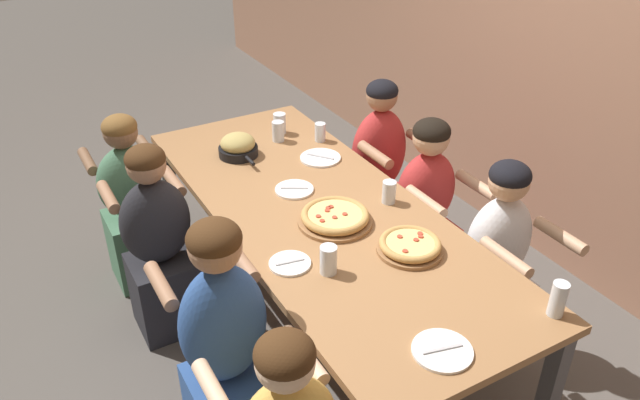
% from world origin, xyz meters
% --- Properties ---
extents(ground_plane, '(18.00, 18.00, 0.00)m').
position_xyz_m(ground_plane, '(0.00, 0.00, 0.00)').
color(ground_plane, '#514C47').
rests_on(ground_plane, ground).
extents(restaurant_back_panel, '(10.00, 0.06, 3.20)m').
position_xyz_m(restaurant_back_panel, '(0.00, 1.65, 1.60)').
color(restaurant_back_panel, '#9E7056').
rests_on(restaurant_back_panel, ground).
extents(dining_table, '(2.46, 0.96, 0.79)m').
position_xyz_m(dining_table, '(0.00, 0.00, 0.72)').
color(dining_table, '#996B42').
rests_on(dining_table, ground).
extents(pizza_board_main, '(0.29, 0.29, 0.06)m').
position_xyz_m(pizza_board_main, '(0.50, 0.17, 0.82)').
color(pizza_board_main, '#996B42').
rests_on(pizza_board_main, dining_table).
extents(pizza_board_second, '(0.35, 0.35, 0.06)m').
position_xyz_m(pizza_board_second, '(0.14, -0.00, 0.83)').
color(pizza_board_second, '#996B42').
rests_on(pizza_board_second, dining_table).
extents(skillet_bowl, '(0.32, 0.22, 0.13)m').
position_xyz_m(skillet_bowl, '(-0.73, -0.12, 0.85)').
color(skillet_bowl, black).
rests_on(skillet_bowl, dining_table).
extents(empty_plate_a, '(0.20, 0.20, 0.02)m').
position_xyz_m(empty_plate_a, '(-0.22, -0.03, 0.80)').
color(empty_plate_a, white).
rests_on(empty_plate_a, dining_table).
extents(empty_plate_b, '(0.23, 0.23, 0.02)m').
position_xyz_m(empty_plate_b, '(-0.46, 0.26, 0.80)').
color(empty_plate_b, white).
rests_on(empty_plate_b, dining_table).
extents(empty_plate_c, '(0.18, 0.18, 0.02)m').
position_xyz_m(empty_plate_c, '(0.33, -0.34, 0.80)').
color(empty_plate_c, white).
rests_on(empty_plate_c, dining_table).
extents(empty_plate_d, '(0.22, 0.22, 0.02)m').
position_xyz_m(empty_plate_d, '(1.06, -0.10, 0.80)').
color(empty_plate_d, white).
rests_on(empty_plate_d, dining_table).
extents(drinking_glass_a, '(0.07, 0.07, 0.12)m').
position_xyz_m(drinking_glass_a, '(-0.79, 0.16, 0.85)').
color(drinking_glass_a, silver).
rests_on(drinking_glass_a, dining_table).
extents(drinking_glass_b, '(0.07, 0.07, 0.12)m').
position_xyz_m(drinking_glass_b, '(0.11, 0.33, 0.85)').
color(drinking_glass_b, silver).
rests_on(drinking_glass_b, dining_table).
extents(drinking_glass_c, '(0.07, 0.07, 0.13)m').
position_xyz_m(drinking_glass_c, '(0.46, -0.22, 0.85)').
color(drinking_glass_c, silver).
rests_on(drinking_glass_c, dining_table).
extents(drinking_glass_d, '(0.06, 0.06, 0.15)m').
position_xyz_m(drinking_glass_d, '(1.11, 0.41, 0.87)').
color(drinking_glass_d, silver).
rests_on(drinking_glass_d, dining_table).
extents(drinking_glass_e, '(0.06, 0.06, 0.11)m').
position_xyz_m(drinking_glass_e, '(-0.67, 0.38, 0.85)').
color(drinking_glass_e, silver).
rests_on(drinking_glass_e, dining_table).
extents(drinking_glass_f, '(0.08, 0.08, 0.12)m').
position_xyz_m(drinking_glass_f, '(-0.88, 0.22, 0.85)').
color(drinking_glass_f, silver).
rests_on(drinking_glass_f, dining_table).
extents(diner_far_midleft, '(0.51, 0.40, 1.16)m').
position_xyz_m(diner_far_midleft, '(-0.50, 0.70, 0.53)').
color(diner_far_midleft, '#B22D2D').
rests_on(diner_far_midleft, ground).
extents(diner_near_midleft, '(0.51, 0.40, 1.11)m').
position_xyz_m(diner_near_midleft, '(-0.47, -0.70, 0.51)').
color(diner_near_midleft, '#232328').
rests_on(diner_near_midleft, ground).
extents(diner_far_midright, '(0.51, 0.40, 1.11)m').
position_xyz_m(diner_far_midright, '(0.53, 0.70, 0.51)').
color(diner_far_midright, silver).
rests_on(diner_far_midright, ground).
extents(diner_far_center, '(0.51, 0.40, 1.10)m').
position_xyz_m(diner_far_center, '(-0.04, 0.70, 0.51)').
color(diner_far_center, '#B22D2D').
rests_on(diner_far_center, ground).
extents(diner_near_midright, '(0.51, 0.40, 1.20)m').
position_xyz_m(diner_near_midright, '(0.45, -0.70, 0.56)').
color(diner_near_midright, '#2D5193').
rests_on(diner_near_midright, ground).
extents(diner_near_left, '(0.51, 0.40, 1.07)m').
position_xyz_m(diner_near_left, '(-0.97, -0.70, 0.49)').
color(diner_near_left, '#477556').
rests_on(diner_near_left, ground).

